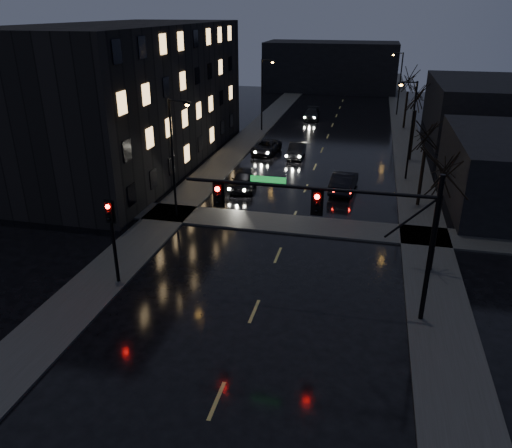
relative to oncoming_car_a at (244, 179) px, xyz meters
The scene contains 22 objects.
ground 25.35m from the oncoming_car_a, 79.06° to the right, with size 160.00×160.00×0.00m, color black.
sidewalk_left 10.80m from the oncoming_car_a, 110.03° to the left, with size 3.00×140.00×0.12m, color #2D2D2B.
sidewalk_right 16.74m from the oncoming_car_a, 37.26° to the left, with size 3.00×140.00×0.12m, color #2D2D2B.
sidewalk_cross 8.02m from the oncoming_car_a, 52.98° to the right, with size 40.00×3.00×0.12m, color #2D2D2B.
apartment_block 13.80m from the oncoming_car_a, 156.34° to the left, with size 12.00×30.00×12.00m, color black.
commercial_right_far 31.86m from the oncoming_car_a, 46.67° to the left, with size 12.00×18.00×6.00m, color black.
far_block 53.25m from the oncoming_car_a, 88.05° to the left, with size 22.00×10.00×8.00m, color black.
signal_mast 18.55m from the oncoming_car_a, 61.40° to the right, with size 11.11×0.41×7.00m.
signal_pole_left 16.27m from the oncoming_car_a, 99.62° to the right, with size 0.35×0.41×4.53m.
tree_near 17.96m from the oncoming_car_a, 39.47° to the right, with size 3.52×3.52×8.08m.
tree_mid_a 14.18m from the oncoming_car_a, ahead, with size 3.30×3.30×7.58m.
tree_mid_b 18.23m from the oncoming_car_a, 40.10° to the left, with size 3.74×3.74×8.59m.
tree_far 28.88m from the oncoming_car_a, 62.27° to the left, with size 3.43×3.43×7.88m.
streetlight_l_near 8.44m from the oncoming_car_a, 111.96° to the right, with size 1.53×0.28×8.00m.
streetlight_l_far 20.71m from the oncoming_car_a, 97.85° to the left, with size 1.53×0.28×8.00m.
streetlight_r_mid 14.00m from the oncoming_car_a, 22.46° to the left, with size 1.53×0.28×8.00m.
streetlight_r_far 35.59m from the oncoming_car_a, 69.49° to the left, with size 1.53×0.28×8.00m.
oncoming_car_a is the anchor object (origin of this frame).
oncoming_car_b 10.35m from the oncoming_car_a, 75.13° to the left, with size 1.40×4.02×1.32m, color black.
oncoming_car_c 10.66m from the oncoming_car_a, 92.44° to the left, with size 2.11×4.57×1.27m, color black.
oncoming_car_d 28.18m from the oncoming_car_a, 86.23° to the left, with size 1.89×4.65×1.35m, color black.
lead_car 7.83m from the oncoming_car_a, ahead, with size 1.64×4.71×1.55m, color black.
Camera 1 is at (4.59, -11.45, 13.16)m, focal length 35.00 mm.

